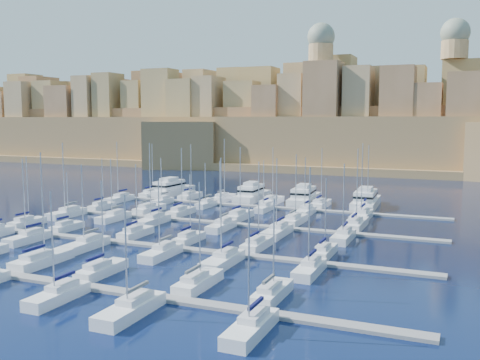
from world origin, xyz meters
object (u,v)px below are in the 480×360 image
at_px(sailboat_4, 198,282).
at_px(motor_yacht_d, 366,200).
at_px(motor_yacht_b, 252,194).
at_px(motor_yacht_a, 170,189).
at_px(sailboat_2, 42,260).
at_px(motor_yacht_c, 304,197).

distance_m(sailboat_4, motor_yacht_d, 71.03).
bearing_deg(motor_yacht_b, motor_yacht_a, 178.70).
distance_m(sailboat_4, motor_yacht_b, 72.74).
bearing_deg(sailboat_4, sailboat_2, 178.83).
bearing_deg(sailboat_4, motor_yacht_a, 122.63).
distance_m(sailboat_2, motor_yacht_c, 72.36).
distance_m(sailboat_2, motor_yacht_a, 72.49).
xyz_separation_m(motor_yacht_c, motor_yacht_d, (15.25, 0.21, -0.00)).
bearing_deg(motor_yacht_a, sailboat_2, -74.54).
xyz_separation_m(motor_yacht_b, motor_yacht_c, (13.86, 0.46, -0.00)).
relative_size(sailboat_2, motor_yacht_a, 0.94).
xyz_separation_m(motor_yacht_a, motor_yacht_b, (24.68, -0.56, 0.00)).
bearing_deg(motor_yacht_b, sailboat_4, -73.72).
bearing_deg(motor_yacht_a, motor_yacht_c, -0.16).
height_order(sailboat_2, motor_yacht_b, sailboat_2).
height_order(sailboat_2, motor_yacht_a, sailboat_2).
distance_m(motor_yacht_a, motor_yacht_b, 24.69).
bearing_deg(motor_yacht_b, motor_yacht_c, 1.88).
bearing_deg(motor_yacht_d, motor_yacht_b, -178.69).
height_order(sailboat_4, motor_yacht_d, sailboat_4).
bearing_deg(sailboat_2, motor_yacht_b, 85.58).
height_order(motor_yacht_c, motor_yacht_d, same).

